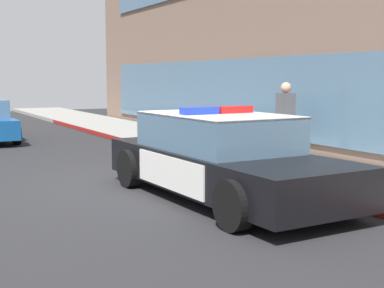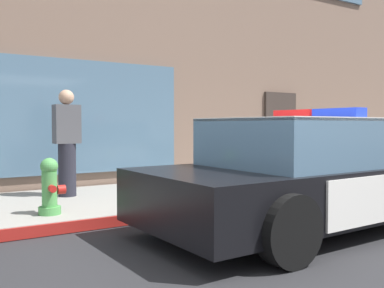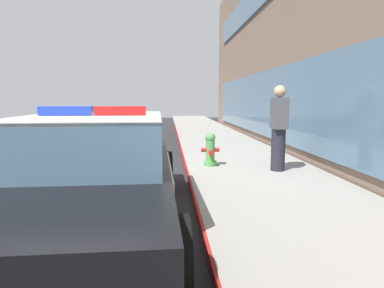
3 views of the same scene
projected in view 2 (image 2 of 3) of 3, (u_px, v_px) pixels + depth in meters
name	position (u px, v px, depth m)	size (l,w,h in m)	color
ground	(241.00, 259.00, 4.15)	(48.00, 48.00, 0.00)	#262628
sidewalk	(113.00, 201.00, 6.90)	(48.00, 2.75, 0.15)	gray
curb_red_paint	(153.00, 217.00, 5.73)	(28.80, 0.04, 0.14)	maroon
police_cruiser	(323.00, 173.00, 5.53)	(5.06, 2.20, 1.49)	black
fire_hydrant	(50.00, 187.00, 5.51)	(0.34, 0.39, 0.73)	#4C994C
pedestrian_on_sidewalk	(67.00, 143.00, 6.90)	(0.40, 0.28, 1.71)	#23232D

